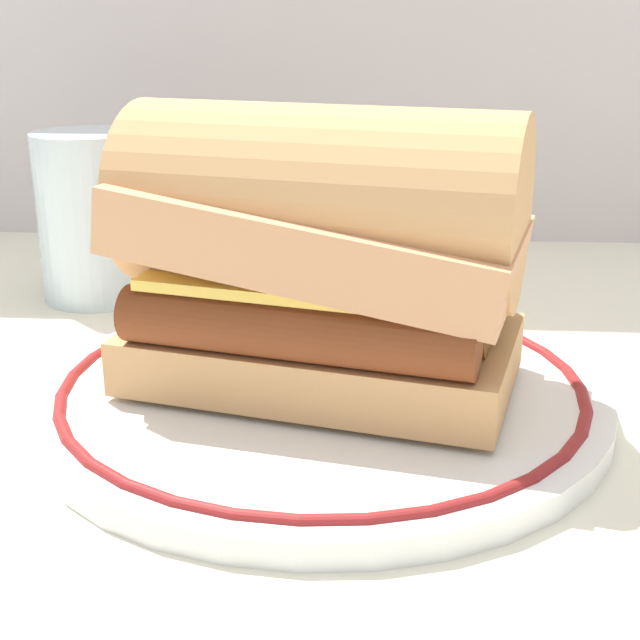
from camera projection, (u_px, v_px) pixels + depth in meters
ground_plane at (375, 403)px, 0.45m from camera, size 1.50×1.50×0.00m
plate at (320, 391)px, 0.44m from camera, size 0.28×0.28×0.01m
sausage_sandwich at (320, 251)px, 0.42m from camera, size 0.20×0.14×0.13m
drinking_glass at (91, 228)px, 0.60m from camera, size 0.07×0.07×0.11m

